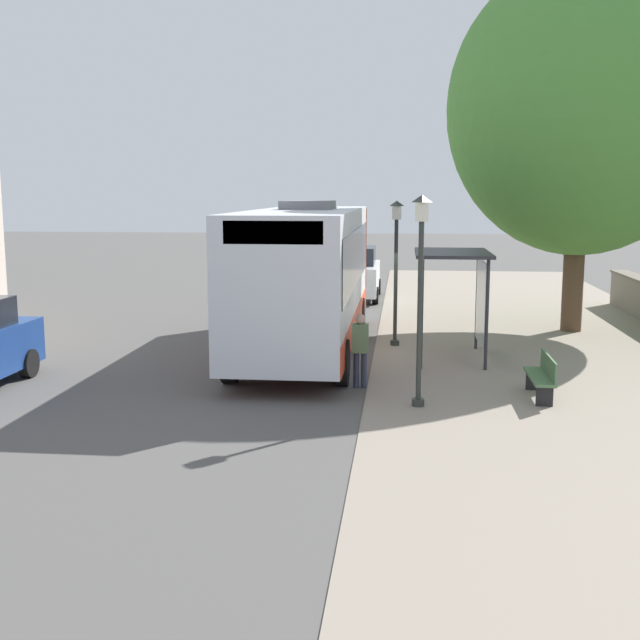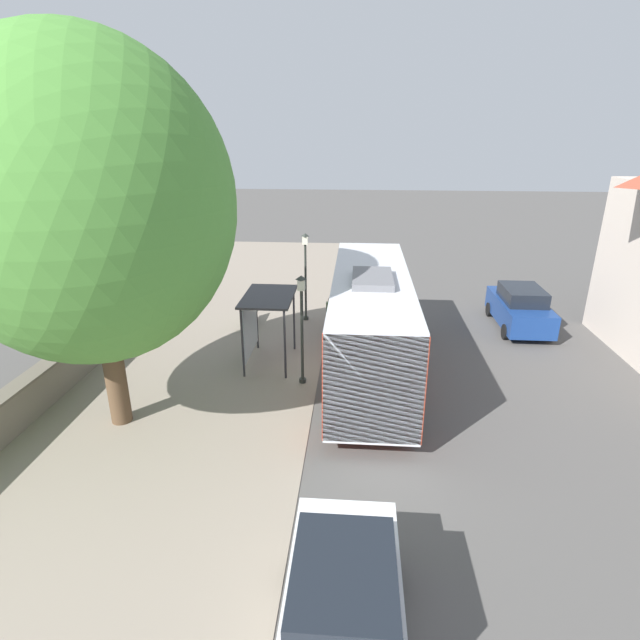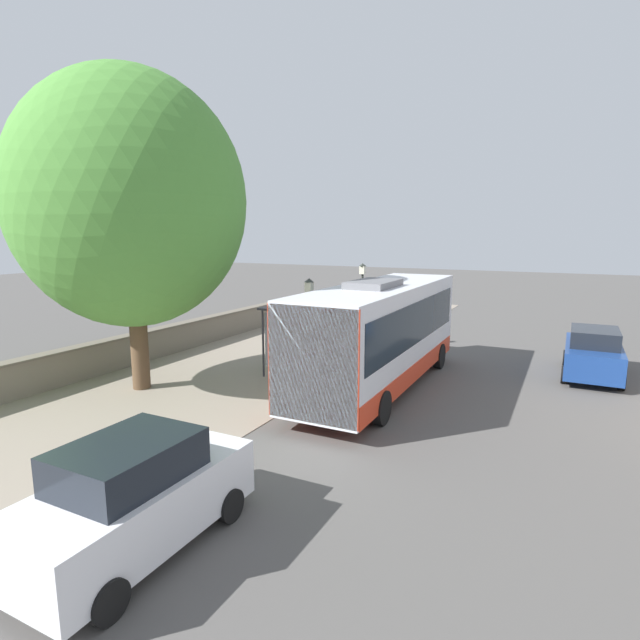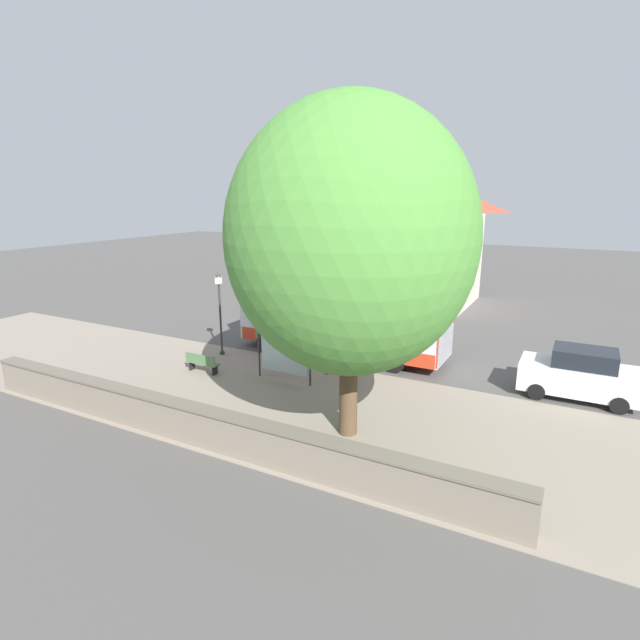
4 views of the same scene
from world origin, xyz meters
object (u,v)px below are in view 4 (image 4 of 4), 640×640
(bench, at_px, (202,363))
(parked_car_far_lane, at_px, (317,301))
(pedestrian, at_px, (259,334))
(bus_shelter, at_px, (291,328))
(bus, at_px, (342,315))
(shade_tree, at_px, (351,239))
(street_lamp_near, at_px, (339,322))
(parked_car_behind_bus, at_px, (580,375))
(street_lamp_far, at_px, (220,307))

(bench, xyz_separation_m, parked_car_far_lane, (11.95, 0.66, 0.44))
(parked_car_far_lane, bearing_deg, pedestrian, -171.77)
(bus_shelter, distance_m, parked_car_far_lane, 11.46)
(bus, distance_m, bus_shelter, 3.87)
(shade_tree, relative_size, parked_car_far_lane, 2.45)
(street_lamp_near, distance_m, parked_car_far_lane, 10.84)
(street_lamp_near, bearing_deg, bench, 119.53)
(bus, distance_m, street_lamp_near, 2.50)
(pedestrian, relative_size, parked_car_behind_bus, 0.37)
(bus, xyz_separation_m, parked_car_behind_bus, (-0.57, -10.48, -1.02))
(pedestrian, bearing_deg, bench, 171.60)
(bench, relative_size, parked_car_far_lane, 0.38)
(pedestrian, height_order, shade_tree, shade_tree)
(pedestrian, relative_size, bench, 0.96)
(street_lamp_near, relative_size, shade_tree, 0.36)
(bench, distance_m, street_lamp_near, 6.33)
(bench, bearing_deg, street_lamp_far, 19.63)
(parked_car_behind_bus, height_order, parked_car_far_lane, parked_car_behind_bus)
(street_lamp_near, bearing_deg, street_lamp_far, 94.85)
(bus_shelter, relative_size, parked_car_behind_bus, 0.66)
(bench, xyz_separation_m, shade_tree, (-2.18, -8.12, 5.96))
(shade_tree, bearing_deg, street_lamp_near, 28.87)
(pedestrian, bearing_deg, shade_tree, -127.62)
(pedestrian, height_order, street_lamp_far, street_lamp_far)
(pedestrian, bearing_deg, bus, -66.92)
(parked_car_behind_bus, bearing_deg, bus_shelter, 106.41)
(street_lamp_far, height_order, parked_car_behind_bus, street_lamp_far)
(street_lamp_near, distance_m, shade_tree, 7.20)
(street_lamp_near, bearing_deg, shade_tree, -151.13)
(bench, distance_m, shade_tree, 10.30)
(pedestrian, distance_m, bench, 3.73)
(bus, xyz_separation_m, street_lamp_near, (-2.28, -0.96, 0.31))
(bench, xyz_separation_m, parked_car_behind_bus, (4.70, -14.79, 0.50))
(bus, bearing_deg, bus_shelter, 171.40)
(bus, height_order, bus_shelter, bus)
(bus_shelter, xyz_separation_m, pedestrian, (2.22, 3.19, -1.28))
(pedestrian, bearing_deg, bus_shelter, -124.78)
(street_lamp_near, height_order, street_lamp_far, street_lamp_far)
(bus_shelter, height_order, pedestrian, bus_shelter)
(street_lamp_near, xyz_separation_m, shade_tree, (-5.17, -2.85, 4.13))
(shade_tree, bearing_deg, parked_car_behind_bus, -44.11)
(street_lamp_near, xyz_separation_m, parked_car_far_lane, (8.97, 5.93, -1.39))
(bench, height_order, shade_tree, shade_tree)
(bus_shelter, bearing_deg, bus, -8.60)
(parked_car_behind_bus, bearing_deg, pedestrian, 94.17)
(parked_car_behind_bus, bearing_deg, shade_tree, 135.89)
(bus, xyz_separation_m, shade_tree, (-7.45, -3.81, 4.44))
(pedestrian, bearing_deg, street_lamp_near, -98.13)
(street_lamp_near, distance_m, parked_car_behind_bus, 9.76)
(street_lamp_far, bearing_deg, parked_car_far_lane, -1.33)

